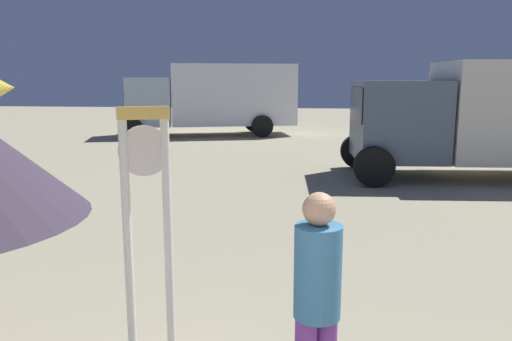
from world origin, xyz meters
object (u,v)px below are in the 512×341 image
Objects in this scene: box_truck_near at (505,114)px; person_near_clock at (317,299)px; box_truck_far at (215,97)px; standing_clock at (147,211)px.

person_near_clock is at bearing -115.34° from box_truck_near.
box_truck_far is (-4.24, 17.84, 0.71)m from person_near_clock.
person_near_clock is 0.22× the size of box_truck_far.
standing_clock is 1.31× the size of person_near_clock.
standing_clock reaches higher than person_near_clock.
box_truck_far is at bearing 135.77° from box_truck_near.
person_near_clock is 0.23× the size of box_truck_near.
box_truck_far is at bearing 99.46° from standing_clock.
person_near_clock is 10.41m from box_truck_near.
box_truck_far reaches higher than person_near_clock.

